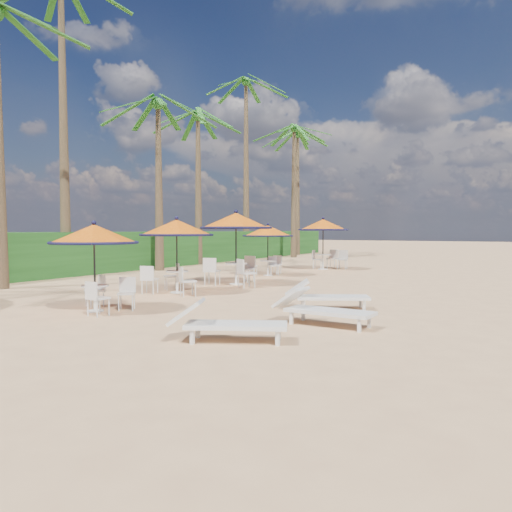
{
  "coord_description": "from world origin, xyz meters",
  "views": [
    {
      "loc": [
        4.38,
        -8.01,
        1.9
      ],
      "look_at": [
        -2.25,
        3.5,
        1.2
      ],
      "focal_mm": 35.0,
      "sensor_mm": 36.0,
      "label": 1
    }
  ],
  "objects": [
    {
      "name": "palm_4",
      "position": [
        -12.11,
        14.27,
        7.61
      ],
      "size": [
        5.0,
        5.0,
        8.36
      ],
      "color": "brown",
      "rests_on": "ground"
    },
    {
      "name": "lounger_far",
      "position": [
        -0.14,
        3.09,
        0.34
      ],
      "size": [
        2.06,
        1.48,
        0.72
      ],
      "rotation": [
        0.0,
        0.0,
        0.48
      ],
      "color": "silver",
      "rests_on": "ground"
    },
    {
      "name": "ground",
      "position": [
        0.0,
        0.0,
        0.0
      ],
      "size": [
        160.0,
        160.0,
        0.0
      ],
      "primitive_type": "plane",
      "color": "tan",
      "rests_on": "ground"
    },
    {
      "name": "lounger_mid",
      "position": [
        0.56,
        1.17,
        0.34
      ],
      "size": [
        2.07,
        0.75,
        0.73
      ],
      "rotation": [
        0.0,
        0.0,
        -0.06
      ],
      "color": "silver",
      "rests_on": "ground"
    },
    {
      "name": "palm_3",
      "position": [
        -11.17,
        9.92,
        7.25
      ],
      "size": [
        5.0,
        5.0,
        7.98
      ],
      "color": "brown",
      "rests_on": "ground"
    },
    {
      "name": "lounger_near",
      "position": [
        -0.28,
        -1.02,
        0.34
      ],
      "size": [
        2.08,
        1.44,
        0.72
      ],
      "rotation": [
        0.0,
        0.0,
        0.45
      ],
      "color": "silver",
      "rests_on": "ground"
    },
    {
      "name": "station_4",
      "position": [
        -4.72,
        14.37,
        1.84
      ],
      "size": [
        2.41,
        2.47,
        2.52
      ],
      "color": "black",
      "rests_on": "ground"
    },
    {
      "name": "station_1",
      "position": [
        -5.16,
        3.72,
        1.69
      ],
      "size": [
        2.21,
        2.21,
        2.31
      ],
      "color": "black",
      "rests_on": "ground"
    },
    {
      "name": "scrub_hedge",
      "position": [
        -13.5,
        11.0,
        0.9
      ],
      "size": [
        3.0,
        40.0,
        1.8
      ],
      "primitive_type": "cube",
      "color": "#194716",
      "rests_on": "ground"
    },
    {
      "name": "station_0",
      "position": [
        -4.58,
        0.13,
        1.55
      ],
      "size": [
        2.03,
        2.03,
        2.11
      ],
      "color": "black",
      "rests_on": "ground"
    },
    {
      "name": "palm_7",
      "position": [
        -11.92,
        26.61,
        8.58
      ],
      "size": [
        5.0,
        5.0,
        9.39
      ],
      "color": "brown",
      "rests_on": "ground"
    },
    {
      "name": "palm_6",
      "position": [
        -10.57,
        23.17,
        8.32
      ],
      "size": [
        5.0,
        5.0,
        9.11
      ],
      "color": "brown",
      "rests_on": "ground"
    },
    {
      "name": "palm_5",
      "position": [
        -12.28,
        19.64,
        10.64
      ],
      "size": [
        5.0,
        5.0,
        11.6
      ],
      "color": "brown",
      "rests_on": "ground"
    },
    {
      "name": "station_2",
      "position": [
        -4.82,
        6.56,
        1.9
      ],
      "size": [
        2.49,
        2.49,
        2.6
      ],
      "color": "black",
      "rests_on": "ground"
    },
    {
      "name": "station_3",
      "position": [
        -5.5,
        10.11,
        1.59
      ],
      "size": [
        2.09,
        2.1,
        2.18
      ],
      "color": "black",
      "rests_on": "ground"
    }
  ]
}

